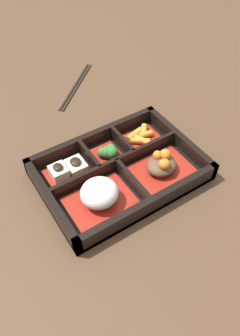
% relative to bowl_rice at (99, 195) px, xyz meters
% --- Properties ---
extents(ground_plane, '(3.00, 3.00, 0.00)m').
position_rel_bowl_rice_xyz_m(ground_plane, '(-0.07, -0.04, -0.03)').
color(ground_plane, '#4C3523').
extents(bento_base, '(0.33, 0.23, 0.01)m').
position_rel_bowl_rice_xyz_m(bento_base, '(-0.07, -0.04, -0.03)').
color(bento_base, black).
rests_on(bento_base, ground_plane).
extents(bento_rim, '(0.33, 0.23, 0.04)m').
position_rel_bowl_rice_xyz_m(bento_rim, '(-0.07, -0.05, -0.01)').
color(bento_rim, black).
rests_on(bento_rim, ground_plane).
extents(bowl_stew, '(0.13, 0.09, 0.05)m').
position_rel_bowl_rice_xyz_m(bowl_stew, '(-0.15, -0.00, -0.01)').
color(bowl_stew, maroon).
rests_on(bowl_stew, bento_base).
extents(bowl_rice, '(0.13, 0.09, 0.06)m').
position_rel_bowl_rice_xyz_m(bowl_rice, '(0.00, 0.00, 0.00)').
color(bowl_rice, maroon).
rests_on(bowl_rice, bento_base).
extents(bowl_carrots, '(0.08, 0.07, 0.02)m').
position_rel_bowl_rice_xyz_m(bowl_carrots, '(-0.17, -0.10, -0.02)').
color(bowl_carrots, maroon).
rests_on(bowl_carrots, bento_base).
extents(bowl_greens, '(0.06, 0.07, 0.03)m').
position_rel_bowl_rice_xyz_m(bowl_greens, '(-0.08, -0.09, -0.01)').
color(bowl_greens, maroon).
rests_on(bowl_greens, bento_base).
extents(bowl_tofu, '(0.09, 0.07, 0.04)m').
position_rel_bowl_rice_xyz_m(bowl_tofu, '(0.02, -0.10, -0.01)').
color(bowl_tofu, maroon).
rests_on(bowl_tofu, bento_base).
extents(chopsticks, '(0.18, 0.17, 0.01)m').
position_rel_bowl_rice_xyz_m(chopsticks, '(-0.15, -0.39, -0.03)').
color(chopsticks, black).
rests_on(chopsticks, ground_plane).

